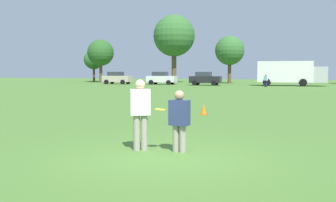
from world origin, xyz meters
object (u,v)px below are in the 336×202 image
object	(u,v)px
frisbee	(160,109)
parked_car_mid_left	(161,78)
player_thrower	(140,111)
bystander_sideline_watcher	(266,80)
parked_car_near_left	(117,78)
player_defender	(179,118)
parked_car_center	(205,78)
traffic_cone	(204,109)
box_truck	(290,72)

from	to	relation	value
frisbee	parked_car_mid_left	size ratio (longest dim) A/B	0.06
player_thrower	parked_car_mid_left	xyz separation A→B (m)	(-15.35, 43.44, -0.03)
bystander_sideline_watcher	parked_car_near_left	bearing A→B (deg)	169.80
parked_car_near_left	bystander_sideline_watcher	bearing A→B (deg)	-10.20
frisbee	parked_car_near_left	xyz separation A→B (m)	(-22.75, 42.99, -0.07)
player_thrower	parked_car_near_left	bearing A→B (deg)	117.35
frisbee	bystander_sideline_watcher	size ratio (longest dim) A/B	0.18
player_thrower	frisbee	world-z (taller)	player_thrower
player_thrower	player_defender	size ratio (longest dim) A/B	1.17
parked_car_center	player_defender	bearing A→B (deg)	-77.19
traffic_cone	parked_car_mid_left	xyz separation A→B (m)	(-14.97, 35.55, 0.69)
bystander_sideline_watcher	box_truck	bearing A→B (deg)	60.39
frisbee	parked_car_mid_left	distance (m)	46.20
parked_car_mid_left	box_truck	bearing A→B (deg)	0.94
parked_car_near_left	bystander_sideline_watcher	xyz separation A→B (m)	(21.86, -3.93, -0.06)
player_thrower	parked_car_center	size ratio (longest dim) A/B	0.40
parked_car_center	bystander_sideline_watcher	distance (m)	8.87
player_thrower	traffic_cone	bearing A→B (deg)	92.82
parked_car_mid_left	parked_car_center	xyz separation A→B (m)	(6.70, -1.13, 0.00)
traffic_cone	parked_car_center	bearing A→B (deg)	103.51
traffic_cone	parked_car_near_left	size ratio (longest dim) A/B	0.11
parked_car_mid_left	parked_car_center	world-z (taller)	same
player_defender	parked_car_center	size ratio (longest dim) A/B	0.34
parked_car_near_left	parked_car_center	world-z (taller)	same
parked_car_near_left	frisbee	bearing A→B (deg)	-62.12
frisbee	bystander_sideline_watcher	world-z (taller)	bystander_sideline_watcher
traffic_cone	parked_car_mid_left	distance (m)	38.58
player_thrower	parked_car_center	bearing A→B (deg)	101.56
traffic_cone	bystander_sideline_watcher	xyz separation A→B (m)	(-0.00, 31.20, 0.64)
player_thrower	bystander_sideline_watcher	world-z (taller)	player_thrower
frisbee	box_truck	distance (m)	43.73
player_defender	traffic_cone	distance (m)	7.91
parked_car_near_left	traffic_cone	bearing A→B (deg)	-58.11
frisbee	parked_car_center	xyz separation A→B (m)	(-9.15, 42.27, -0.07)
player_defender	bystander_sideline_watcher	world-z (taller)	bystander_sideline_watcher
frisbee	bystander_sideline_watcher	xyz separation A→B (m)	(-0.88, 39.05, -0.13)
player_thrower	player_defender	bearing A→B (deg)	6.90
traffic_cone	bystander_sideline_watcher	distance (m)	31.21
parked_car_mid_left	box_truck	size ratio (longest dim) A/B	0.50
box_truck	traffic_cone	bearing A→B (deg)	-94.20
frisbee	parked_car_near_left	world-z (taller)	parked_car_near_left
parked_car_center	bystander_sideline_watcher	bearing A→B (deg)	-21.23
parked_car_near_left	box_truck	bearing A→B (deg)	1.64
parked_car_mid_left	player_defender	bearing A→B (deg)	-69.40
player_defender	parked_car_near_left	xyz separation A→B (m)	(-23.19, 42.92, 0.12)
traffic_cone	bystander_sideline_watcher	size ratio (longest dim) A/B	0.31
parked_car_near_left	parked_car_center	size ratio (longest dim) A/B	1.00
parked_car_near_left	parked_car_mid_left	distance (m)	6.91
box_truck	bystander_sideline_watcher	distance (m)	5.40
player_thrower	frisbee	distance (m)	0.50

